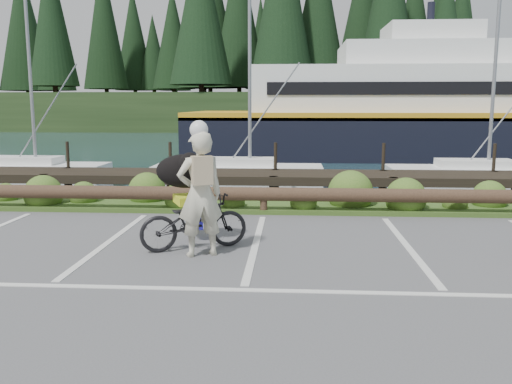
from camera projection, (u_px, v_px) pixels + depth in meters
ground at (246, 280)px, 7.47m from camera, size 72.00×72.00×0.00m
harbor_backdrop at (291, 120)px, 84.73m from camera, size 170.00×160.00×30.00m
vegetation_strip at (265, 206)px, 12.68m from camera, size 34.00×1.60×0.10m
log_rail at (264, 214)px, 12.00m from camera, size 32.00×0.30×0.60m
bicycle at (194, 221)px, 9.03m from camera, size 1.92×1.33×0.96m
cyclist at (200, 194)px, 8.55m from camera, size 0.86×0.73×2.00m
dog at (185, 171)px, 9.44m from camera, size 0.88×1.14×0.59m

